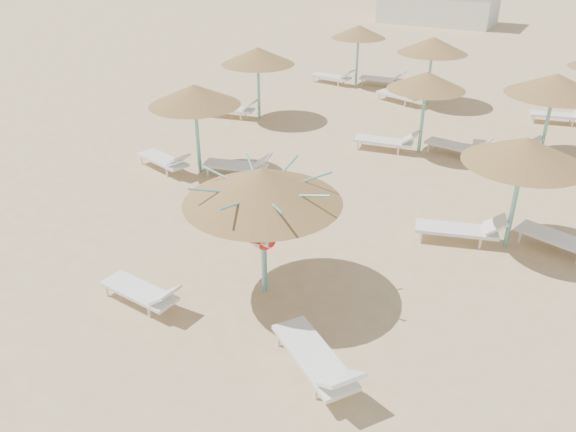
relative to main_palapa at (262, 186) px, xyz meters
The scene contains 6 objects.
ground 2.41m from the main_palapa, 167.11° to the right, with size 120.00×120.00×0.00m, color tan.
main_palapa is the anchor object (origin of this frame).
lounger_main_a 3.20m from the main_palapa, 139.13° to the right, with size 1.88×0.72×0.67m.
lounger_main_b 3.35m from the main_palapa, 39.66° to the right, with size 2.12×1.75×0.78m.
palapa_field 10.04m from the main_palapa, 79.72° to the left, with size 20.84×14.31×2.73m.
service_hut 35.50m from the main_palapa, 100.18° to the left, with size 8.40×4.40×3.25m.
Camera 1 is at (5.33, -8.09, 6.85)m, focal length 35.00 mm.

